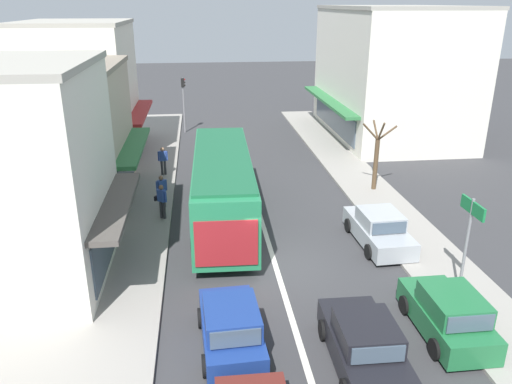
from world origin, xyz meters
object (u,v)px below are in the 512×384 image
parked_sedan_kerb_second (379,229)px  directional_road_sign (470,225)px  street_tree_right (376,158)px  pedestrian_with_handbag_near (162,199)px  sedan_behind_bus_mid (365,346)px  hatchback_behind_bus_near (231,328)px  traffic_light_downstreet (183,96)px  pedestrian_far_walker (162,190)px  city_bus (223,183)px  parked_hatchback_kerb_front (448,314)px  pedestrian_browsing_midblock (163,159)px

parked_sedan_kerb_second → directional_road_sign: size_ratio=1.18×
street_tree_right → pedestrian_with_handbag_near: 11.41m
sedan_behind_bus_mid → hatchback_behind_bus_near: size_ratio=1.12×
directional_road_sign → sedan_behind_bus_mid: bearing=-144.9°
traffic_light_downstreet → pedestrian_far_walker: bearing=-93.0°
city_bus → parked_sedan_kerb_second: bearing=-25.6°
city_bus → directional_road_sign: bearing=-42.9°
hatchback_behind_bus_near → directional_road_sign: (8.03, 1.92, 1.97)m
parked_hatchback_kerb_front → traffic_light_downstreet: (-8.35, 26.50, 2.15)m
traffic_light_downstreet → pedestrian_browsing_midblock: size_ratio=2.58×
hatchback_behind_bus_near → directional_road_sign: size_ratio=1.05×
city_bus → traffic_light_downstreet: 17.42m
directional_road_sign → pedestrian_far_walker: bearing=140.2°
parked_hatchback_kerb_front → parked_sedan_kerb_second: bearing=89.6°
parked_hatchback_kerb_front → traffic_light_downstreet: size_ratio=0.88×
city_bus → pedestrian_with_handbag_near: size_ratio=6.70×
parked_hatchback_kerb_front → parked_sedan_kerb_second: 6.19m
pedestrian_far_walker → street_tree_right: bearing=7.2°
hatchback_behind_bus_near → pedestrian_browsing_midblock: pedestrian_browsing_midblock is taller
pedestrian_far_walker → pedestrian_with_handbag_near: bearing=-86.8°
sedan_behind_bus_mid → directional_road_sign: 5.77m
traffic_light_downstreet → directional_road_sign: size_ratio=1.17×
parked_hatchback_kerb_front → directional_road_sign: bearing=53.8°
parked_hatchback_kerb_front → street_tree_right: bearing=80.9°
hatchback_behind_bus_near → pedestrian_with_handbag_near: bearing=104.9°
sedan_behind_bus_mid → pedestrian_browsing_midblock: 18.21m
city_bus → directional_road_sign: (7.77, -7.21, 0.80)m
sedan_behind_bus_mid → directional_road_sign: bearing=35.1°
directional_road_sign → street_tree_right: bearing=87.3°
hatchback_behind_bus_near → pedestrian_browsing_midblock: 16.10m
street_tree_right → pedestrian_browsing_midblock: 11.96m
parked_hatchback_kerb_front → pedestrian_browsing_midblock: size_ratio=2.27×
city_bus → pedestrian_far_walker: (-2.87, 1.67, -0.81)m
sedan_behind_bus_mid → street_tree_right: size_ratio=1.08×
pedestrian_with_handbag_near → traffic_light_downstreet: bearing=87.5°
pedestrian_with_handbag_near → pedestrian_far_walker: (-0.07, 1.29, -0.00)m
sedan_behind_bus_mid → parked_sedan_kerb_second: same height
parked_sedan_kerb_second → pedestrian_browsing_midblock: pedestrian_browsing_midblock is taller
city_bus → hatchback_behind_bus_near: bearing=-91.7°
parked_hatchback_kerb_front → directional_road_sign: directional_road_sign is taller
directional_road_sign → pedestrian_far_walker: size_ratio=2.21×
sedan_behind_bus_mid → parked_sedan_kerb_second: (2.98, 7.28, 0.00)m
parked_hatchback_kerb_front → traffic_light_downstreet: bearing=107.5°
traffic_light_downstreet → street_tree_right: traffic_light_downstreet is taller
parked_hatchback_kerb_front → pedestrian_browsing_midblock: pedestrian_browsing_midblock is taller
sedan_behind_bus_mid → parked_hatchback_kerb_front: 3.14m
directional_road_sign → pedestrian_with_handbag_near: size_ratio=2.21×
street_tree_right → directional_road_sign: bearing=-92.7°
city_bus → pedestrian_far_walker: size_ratio=6.70×
street_tree_right → sedan_behind_bus_mid: bearing=-110.1°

